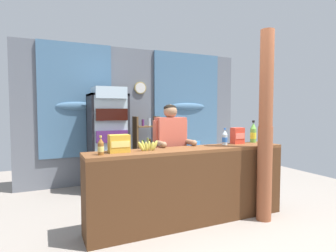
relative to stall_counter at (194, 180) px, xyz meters
The scene contains 14 objects.
ground_plane 0.92m from the stall_counter, 81.93° to the left, with size 7.51×7.51×0.00m, color gray.
back_wall_curtained 2.63m from the stall_counter, 87.51° to the left, with size 4.63×0.22×2.68m.
stall_counter is the anchor object (origin of this frame).
timber_post 1.13m from the stall_counter, 14.76° to the right, with size 0.21×0.19×2.47m.
drink_fridge 2.09m from the stall_counter, 108.24° to the left, with size 0.65×0.68×1.84m.
bottle_shelf_rack 2.15m from the stall_counter, 86.08° to the left, with size 0.48×0.28×1.32m.
plastic_lawn_chair 1.69m from the stall_counter, 63.94° to the left, with size 0.60×0.60×0.86m.
shopkeeper 0.66m from the stall_counter, 98.25° to the left, with size 0.53×0.42×1.52m.
soda_bottle_lime_soda 1.29m from the stall_counter, 12.15° to the left, with size 0.09×0.09×0.33m.
soda_bottle_iced_tea 1.24m from the stall_counter, behind, with size 0.07×0.07×0.21m.
soda_bottle_water 0.79m from the stall_counter, 17.40° to the left, with size 0.07×0.07×0.23m.
snack_box_crackers 1.00m from the stall_counter, 14.72° to the left, with size 0.17×0.12×0.23m.
snack_box_choco_powder 1.05m from the stall_counter, behind, with size 0.23×0.14×0.20m.
banana_bunch 0.74m from the stall_counter, 168.24° to the left, with size 0.27×0.06×0.16m.
Camera 1 is at (-1.81, -2.52, 1.46)m, focal length 29.53 mm.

